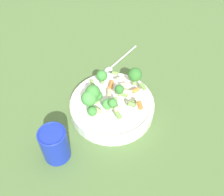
% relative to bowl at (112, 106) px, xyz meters
% --- Properties ---
extents(ground_plane, '(3.00, 3.00, 0.00)m').
position_rel_bowl_xyz_m(ground_plane, '(0.00, 0.00, -0.02)').
color(ground_plane, '#4C6B38').
extents(bowl, '(0.26, 0.26, 0.05)m').
position_rel_bowl_xyz_m(bowl, '(0.00, 0.00, 0.00)').
color(bowl, white).
rests_on(bowl, ground_plane).
extents(pasta_salad, '(0.21, 0.21, 0.08)m').
position_rel_bowl_xyz_m(pasta_salad, '(-0.01, 0.01, 0.07)').
color(pasta_salad, '#8CB766').
rests_on(pasta_salad, bowl).
extents(cup, '(0.07, 0.07, 0.11)m').
position_rel_bowl_xyz_m(cup, '(-0.22, 0.03, 0.03)').
color(cup, '#192DAD').
rests_on(cup, ground_plane).
extents(spoon, '(0.19, 0.03, 0.01)m').
position_rel_bowl_xyz_m(spoon, '(0.18, 0.12, -0.02)').
color(spoon, silver).
rests_on(spoon, ground_plane).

